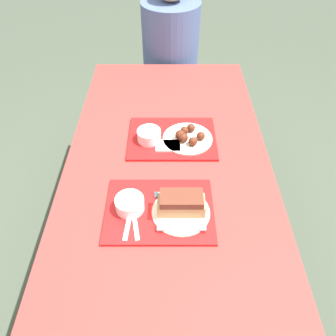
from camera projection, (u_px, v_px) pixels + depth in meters
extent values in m
plane|color=#424C3D|center=(169.00, 258.00, 1.91)|extent=(12.00, 12.00, 0.00)
cube|color=maroon|center=(170.00, 174.00, 1.41)|extent=(0.90, 1.87, 0.04)
cylinder|color=maroon|center=(114.00, 121.00, 2.27)|extent=(0.07, 0.07, 0.69)
cylinder|color=maroon|center=(225.00, 121.00, 2.27)|extent=(0.07, 0.07, 0.69)
cube|color=maroon|center=(170.00, 84.00, 2.40)|extent=(0.85, 0.28, 0.04)
cylinder|color=maroon|center=(123.00, 111.00, 2.57)|extent=(0.06, 0.06, 0.44)
cylinder|color=maroon|center=(216.00, 111.00, 2.57)|extent=(0.06, 0.06, 0.44)
cube|color=red|center=(161.00, 210.00, 1.24)|extent=(0.41, 0.31, 0.01)
cube|color=red|center=(174.00, 138.00, 1.54)|extent=(0.41, 0.31, 0.01)
cylinder|color=white|center=(131.00, 204.00, 1.22)|extent=(0.11, 0.11, 0.05)
cylinder|color=beige|center=(131.00, 200.00, 1.20)|extent=(0.10, 0.10, 0.01)
cylinder|color=beige|center=(182.00, 212.00, 1.22)|extent=(0.22, 0.22, 0.01)
cube|color=silver|center=(182.00, 211.00, 1.21)|extent=(0.17, 0.17, 0.01)
cube|color=tan|center=(183.00, 206.00, 1.19)|extent=(0.17, 0.08, 0.05)
cube|color=brown|center=(183.00, 198.00, 1.16)|extent=(0.15, 0.08, 0.03)
cube|color=white|center=(130.00, 221.00, 1.19)|extent=(0.03, 0.17, 0.00)
cube|color=white|center=(136.00, 221.00, 1.19)|extent=(0.05, 0.17, 0.00)
cube|color=#3F3F47|center=(160.00, 195.00, 1.28)|extent=(0.04, 0.03, 0.01)
cylinder|color=white|center=(151.00, 135.00, 1.50)|extent=(0.11, 0.11, 0.05)
cylinder|color=beige|center=(151.00, 132.00, 1.49)|extent=(0.10, 0.10, 0.01)
cylinder|color=beige|center=(189.00, 139.00, 1.52)|extent=(0.23, 0.23, 0.01)
sphere|color=#562314|center=(202.00, 136.00, 1.50)|extent=(0.04, 0.04, 0.04)
sphere|color=#562314|center=(193.00, 128.00, 1.54)|extent=(0.04, 0.04, 0.04)
sphere|color=#562314|center=(186.00, 131.00, 1.52)|extent=(0.04, 0.04, 0.04)
sphere|color=#562314|center=(182.00, 135.00, 1.49)|extent=(0.05, 0.05, 0.05)
sphere|color=#562314|center=(185.00, 138.00, 1.48)|extent=(0.04, 0.04, 0.04)
sphere|color=#562314|center=(195.00, 142.00, 1.47)|extent=(0.04, 0.04, 0.04)
cube|color=white|center=(169.00, 146.00, 1.48)|extent=(0.11, 0.08, 0.01)
cylinder|color=#4C6093|center=(172.00, 45.00, 2.20)|extent=(0.38, 0.38, 0.55)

